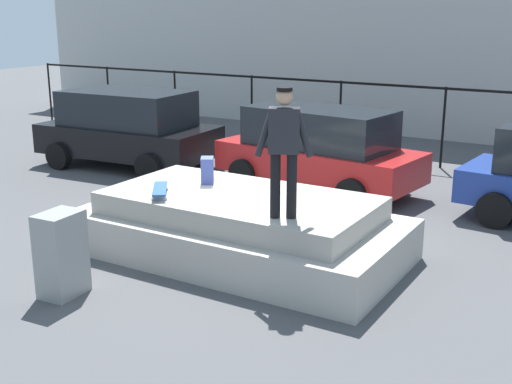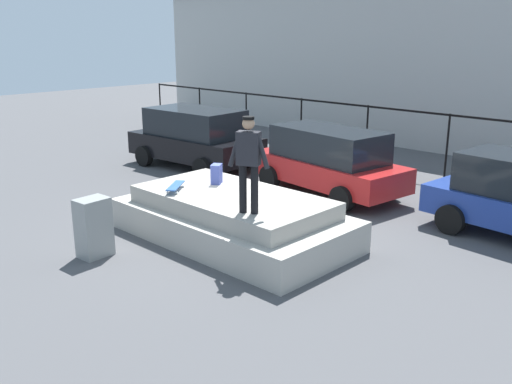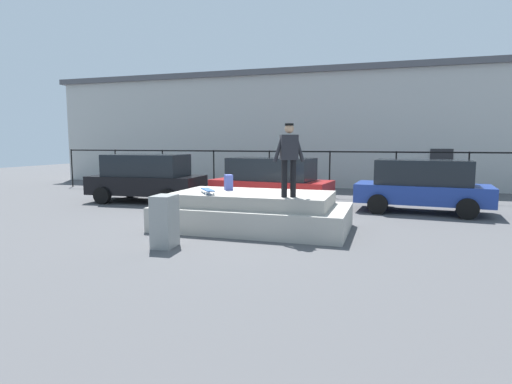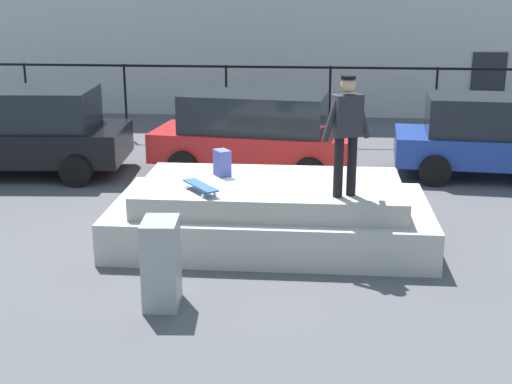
% 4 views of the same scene
% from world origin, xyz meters
% --- Properties ---
extents(ground_plane, '(60.00, 60.00, 0.00)m').
position_xyz_m(ground_plane, '(0.00, 0.00, 0.00)').
color(ground_plane, '#4C4C4F').
extents(concrete_ledge, '(4.99, 2.63, 0.97)m').
position_xyz_m(concrete_ledge, '(0.31, -0.43, 0.45)').
color(concrete_ledge, '#ADA89E').
rests_on(concrete_ledge, ground_plane).
extents(skateboarder, '(0.74, 0.43, 1.76)m').
position_xyz_m(skateboarder, '(1.42, -1.08, 1.99)').
color(skateboarder, black).
rests_on(skateboarder, concrete_ledge).
extents(skateboard, '(0.64, 0.76, 0.12)m').
position_xyz_m(skateboard, '(-0.70, -1.09, 1.08)').
color(skateboard, '#264C8C').
rests_on(skateboard, concrete_ledge).
extents(backpack, '(0.32, 0.34, 0.43)m').
position_xyz_m(backpack, '(-0.51, -0.12, 1.19)').
color(backpack, '#3F4C99').
rests_on(backpack, concrete_ledge).
extents(car_black_hatchback_near, '(4.37, 2.44, 1.83)m').
position_xyz_m(car_black_hatchback_near, '(-5.20, 3.24, 0.96)').
color(car_black_hatchback_near, black).
rests_on(car_black_hatchback_near, ground_plane).
extents(car_red_hatchback_mid, '(4.46, 2.38, 1.74)m').
position_xyz_m(car_red_hatchback_mid, '(-0.32, 3.64, 0.92)').
color(car_red_hatchback_mid, '#B21E1E').
rests_on(car_red_hatchback_mid, ground_plane).
extents(car_blue_hatchback_far, '(4.31, 2.25, 1.73)m').
position_xyz_m(car_blue_hatchback_far, '(4.78, 3.76, 0.91)').
color(car_blue_hatchback_far, navy).
rests_on(car_blue_hatchback_far, ground_plane).
extents(utility_box, '(0.48, 0.63, 1.15)m').
position_xyz_m(utility_box, '(-0.93, -2.90, 0.57)').
color(utility_box, gray).
rests_on(utility_box, ground_plane).
extents(fence_row, '(24.06, 0.06, 1.94)m').
position_xyz_m(fence_row, '(-0.00, 6.99, 1.39)').
color(fence_row, black).
rests_on(fence_row, ground_plane).
extents(warehouse_building, '(30.93, 7.50, 6.07)m').
position_xyz_m(warehouse_building, '(0.00, 14.00, 3.05)').
color(warehouse_building, '#B2B2AD').
rests_on(warehouse_building, ground_plane).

